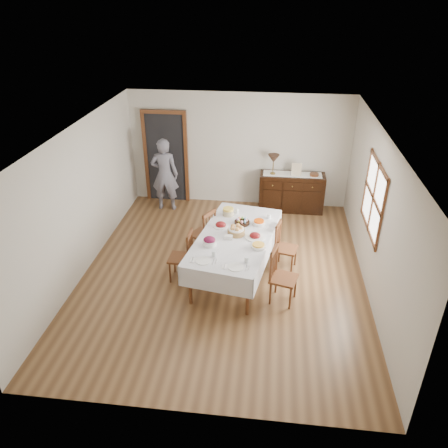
# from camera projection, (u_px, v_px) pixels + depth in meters

# --- Properties ---
(ground) EXTENTS (6.00, 6.00, 0.00)m
(ground) POSITION_uv_depth(u_px,v_px,m) (223.00, 272.00, 7.95)
(ground) COLOR brown
(room_shell) EXTENTS (5.02, 6.02, 2.65)m
(room_shell) POSITION_uv_depth(u_px,v_px,m) (218.00, 180.00, 7.54)
(room_shell) COLOR silver
(room_shell) RESTS_ON ground
(dining_table) EXTENTS (1.59, 2.53, 0.81)m
(dining_table) POSITION_uv_depth(u_px,v_px,m) (235.00, 240.00, 7.56)
(dining_table) COLOR silver
(dining_table) RESTS_ON ground
(chair_left_near) EXTENTS (0.40, 0.40, 0.94)m
(chair_left_near) POSITION_uv_depth(u_px,v_px,m) (183.00, 255.00, 7.56)
(chair_left_near) COLOR #593018
(chair_left_near) RESTS_ON ground
(chair_left_far) EXTENTS (0.55, 0.55, 0.97)m
(chair_left_far) POSITION_uv_depth(u_px,v_px,m) (204.00, 232.00, 8.25)
(chair_left_far) COLOR #593018
(chair_left_far) RESTS_ON ground
(chair_right_near) EXTENTS (0.50, 0.50, 0.98)m
(chair_right_near) POSITION_uv_depth(u_px,v_px,m) (281.00, 275.00, 7.02)
(chair_right_near) COLOR #593018
(chair_right_near) RESTS_ON ground
(chair_right_far) EXTENTS (0.46, 0.46, 0.91)m
(chair_right_far) POSITION_uv_depth(u_px,v_px,m) (284.00, 246.00, 7.87)
(chair_right_far) COLOR #593018
(chair_right_far) RESTS_ON ground
(sideboard) EXTENTS (1.46, 0.53, 0.87)m
(sideboard) POSITION_uv_depth(u_px,v_px,m) (291.00, 192.00, 9.98)
(sideboard) COLOR black
(sideboard) RESTS_ON ground
(person) EXTENTS (0.58, 0.39, 1.80)m
(person) POSITION_uv_depth(u_px,v_px,m) (165.00, 172.00, 9.82)
(person) COLOR slate
(person) RESTS_ON ground
(bread_basket) EXTENTS (0.30, 0.30, 0.17)m
(bread_basket) POSITION_uv_depth(u_px,v_px,m) (236.00, 231.00, 7.51)
(bread_basket) COLOR olive
(bread_basket) RESTS_ON dining_table
(egg_basket) EXTENTS (0.28, 0.28, 0.11)m
(egg_basket) POSITION_uv_depth(u_px,v_px,m) (242.00, 222.00, 7.86)
(egg_basket) COLOR black
(egg_basket) RESTS_ON dining_table
(ham_platter_a) EXTENTS (0.27, 0.27, 0.11)m
(ham_platter_a) POSITION_uv_depth(u_px,v_px,m) (221.00, 225.00, 7.77)
(ham_platter_a) COLOR white
(ham_platter_a) RESTS_ON dining_table
(ham_platter_b) EXTENTS (0.34, 0.34, 0.11)m
(ham_platter_b) POSITION_uv_depth(u_px,v_px,m) (255.00, 236.00, 7.43)
(ham_platter_b) COLOR white
(ham_platter_b) RESTS_ON dining_table
(beet_bowl) EXTENTS (0.23, 0.23, 0.16)m
(beet_bowl) POSITION_uv_depth(u_px,v_px,m) (210.00, 241.00, 7.20)
(beet_bowl) COLOR white
(beet_bowl) RESTS_ON dining_table
(carrot_bowl) EXTENTS (0.22, 0.22, 0.09)m
(carrot_bowl) POSITION_uv_depth(u_px,v_px,m) (259.00, 223.00, 7.83)
(carrot_bowl) COLOR white
(carrot_bowl) RESTS_ON dining_table
(pineapple_bowl) EXTENTS (0.21, 0.21, 0.14)m
(pineapple_bowl) POSITION_uv_depth(u_px,v_px,m) (228.00, 212.00, 8.14)
(pineapple_bowl) COLOR tan
(pineapple_bowl) RESTS_ON dining_table
(casserole_dish) EXTENTS (0.25, 0.25, 0.07)m
(casserole_dish) POSITION_uv_depth(u_px,v_px,m) (258.00, 246.00, 7.14)
(casserole_dish) COLOR white
(casserole_dish) RESTS_ON dining_table
(butter_dish) EXTENTS (0.15, 0.11, 0.07)m
(butter_dish) POSITION_uv_depth(u_px,v_px,m) (229.00, 237.00, 7.39)
(butter_dish) COLOR white
(butter_dish) RESTS_ON dining_table
(setting_left) EXTENTS (0.44, 0.31, 0.10)m
(setting_left) POSITION_uv_depth(u_px,v_px,m) (207.00, 258.00, 6.84)
(setting_left) COLOR white
(setting_left) RESTS_ON dining_table
(setting_right) EXTENTS (0.44, 0.31, 0.10)m
(setting_right) POSITION_uv_depth(u_px,v_px,m) (239.00, 265.00, 6.68)
(setting_right) COLOR white
(setting_right) RESTS_ON dining_table
(glass_far_a) EXTENTS (0.06, 0.06, 0.09)m
(glass_far_a) POSITION_uv_depth(u_px,v_px,m) (237.00, 211.00, 8.22)
(glass_far_a) COLOR white
(glass_far_a) RESTS_ON dining_table
(glass_far_b) EXTENTS (0.07, 0.07, 0.09)m
(glass_far_b) POSITION_uv_depth(u_px,v_px,m) (269.00, 216.00, 8.03)
(glass_far_b) COLOR white
(glass_far_b) RESTS_ON dining_table
(runner) EXTENTS (1.30, 0.35, 0.01)m
(runner) POSITION_uv_depth(u_px,v_px,m) (292.00, 174.00, 9.77)
(runner) COLOR white
(runner) RESTS_ON sideboard
(table_lamp) EXTENTS (0.26, 0.26, 0.46)m
(table_lamp) POSITION_uv_depth(u_px,v_px,m) (274.00, 159.00, 9.61)
(table_lamp) COLOR olive
(table_lamp) RESTS_ON sideboard
(picture_frame) EXTENTS (0.22, 0.08, 0.28)m
(picture_frame) POSITION_uv_depth(u_px,v_px,m) (296.00, 170.00, 9.65)
(picture_frame) COLOR #C3AE8D
(picture_frame) RESTS_ON sideboard
(deco_bowl) EXTENTS (0.20, 0.20, 0.06)m
(deco_bowl) POSITION_uv_depth(u_px,v_px,m) (314.00, 175.00, 9.68)
(deco_bowl) COLOR #593018
(deco_bowl) RESTS_ON sideboard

